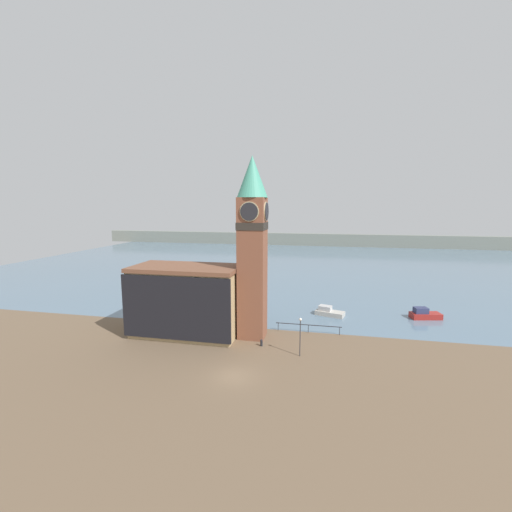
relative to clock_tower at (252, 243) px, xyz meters
The scene contains 10 objects.
ground_plane 15.80m from the clock_tower, 87.68° to the right, with size 160.00×160.00×0.00m, color brown.
water 64.02m from the clock_tower, 89.61° to the left, with size 160.00×120.00×0.00m.
far_shoreline 103.34m from the clock_tower, 89.76° to the left, with size 180.00×3.00×5.00m.
pier_railing 13.17m from the clock_tower, 21.22° to the left, with size 8.52×0.08×1.09m.
clock_tower is the anchor object (origin of this frame).
pier_building 11.29m from the clock_tower, behind, with size 13.69×7.12×8.87m.
boat_near 18.18m from the clock_tower, 48.09° to the left, with size 4.56×3.04×1.40m.
boat_far 28.45m from the clock_tower, 27.17° to the left, with size 4.54×2.70×1.66m.
mooring_bollard_near 11.87m from the clock_tower, 58.69° to the right, with size 0.30×0.30×0.81m.
lamp_post 11.82m from the clock_tower, 35.93° to the right, with size 0.32×0.32×4.36m.
Camera 1 is at (8.51, -30.07, 16.40)m, focal length 24.00 mm.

